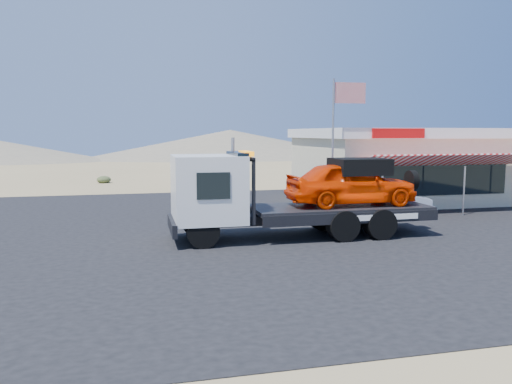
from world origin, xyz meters
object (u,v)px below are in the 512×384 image
flagpole (338,131)px  tow_truck (295,191)px  jerky_store (400,164)px  white_sedan (386,203)px

flagpole → tow_truck: bearing=-129.4°
jerky_store → flagpole: 7.36m
white_sedan → flagpole: bearing=39.1°
tow_truck → flagpole: 5.47m
tow_truck → white_sedan: (4.93, 2.62, -0.92)m
tow_truck → white_sedan: tow_truck is taller
tow_truck → flagpole: bearing=50.6°
tow_truck → jerky_store: size_ratio=0.88×
jerky_store → white_sedan: bearing=-123.7°
white_sedan → flagpole: 3.73m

